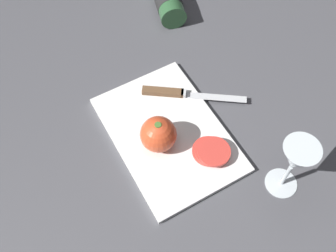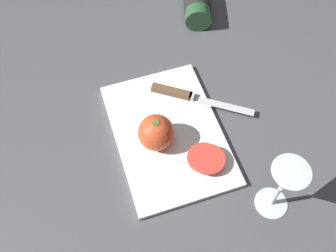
% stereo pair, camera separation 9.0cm
% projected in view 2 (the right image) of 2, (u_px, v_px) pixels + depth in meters
% --- Properties ---
extents(ground_plane, '(3.00, 3.00, 0.00)m').
position_uv_depth(ground_plane, '(173.00, 141.00, 0.93)').
color(ground_plane, '#4C4C51').
extents(cutting_board, '(0.36, 0.24, 0.01)m').
position_uv_depth(cutting_board, '(168.00, 134.00, 0.93)').
color(cutting_board, white).
rests_on(cutting_board, ground_plane).
extents(wine_glass, '(0.07, 0.07, 0.17)m').
position_uv_depth(wine_glass, '(285.00, 182.00, 0.75)').
color(wine_glass, silver).
rests_on(wine_glass, ground_plane).
extents(whole_tomato, '(0.08, 0.08, 0.08)m').
position_uv_depth(whole_tomato, '(156.00, 132.00, 0.88)').
color(whole_tomato, '#DB4C28').
rests_on(whole_tomato, cutting_board).
extents(knife, '(0.16, 0.22, 0.01)m').
position_uv_depth(knife, '(181.00, 94.00, 0.97)').
color(knife, silver).
rests_on(knife, cutting_board).
extents(tomato_slice_stack_near, '(0.09, 0.08, 0.02)m').
position_uv_depth(tomato_slice_stack_near, '(206.00, 158.00, 0.88)').
color(tomato_slice_stack_near, '#D63D33').
rests_on(tomato_slice_stack_near, cutting_board).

